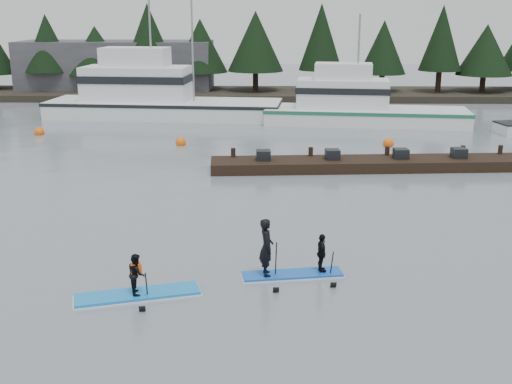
{
  "coord_description": "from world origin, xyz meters",
  "views": [
    {
      "loc": [
        0.47,
        -17.59,
        7.82
      ],
      "look_at": [
        0.0,
        6.0,
        1.1
      ],
      "focal_mm": 45.0,
      "sensor_mm": 36.0,
      "label": 1
    }
  ],
  "objects_px": {
    "fishing_boat_large": "(158,107)",
    "floating_dock": "(371,164)",
    "fishing_boat_medium": "(360,115)",
    "paddleboard_solo": "(137,285)",
    "paddleboard_duo": "(287,255)"
  },
  "relations": [
    {
      "from": "floating_dock",
      "to": "paddleboard_duo",
      "type": "height_order",
      "value": "paddleboard_duo"
    },
    {
      "from": "paddleboard_solo",
      "to": "fishing_boat_large",
      "type": "bearing_deg",
      "value": 82.05
    },
    {
      "from": "paddleboard_solo",
      "to": "paddleboard_duo",
      "type": "bearing_deg",
      "value": 3.33
    },
    {
      "from": "floating_dock",
      "to": "paddleboard_duo",
      "type": "xyz_separation_m",
      "value": [
        -4.65,
        -13.76,
        0.42
      ]
    },
    {
      "from": "fishing_boat_large",
      "to": "paddleboard_duo",
      "type": "height_order",
      "value": "fishing_boat_large"
    },
    {
      "from": "paddleboard_solo",
      "to": "fishing_boat_medium",
      "type": "bearing_deg",
      "value": 54.18
    },
    {
      "from": "paddleboard_duo",
      "to": "fishing_boat_medium",
      "type": "bearing_deg",
      "value": 68.51
    },
    {
      "from": "fishing_boat_large",
      "to": "floating_dock",
      "type": "height_order",
      "value": "fishing_boat_large"
    },
    {
      "from": "fishing_boat_medium",
      "to": "floating_dock",
      "type": "bearing_deg",
      "value": -88.58
    },
    {
      "from": "fishing_boat_medium",
      "to": "floating_dock",
      "type": "xyz_separation_m",
      "value": [
        -1.27,
        -13.61,
        -0.33
      ]
    },
    {
      "from": "fishing_boat_large",
      "to": "fishing_boat_medium",
      "type": "relative_size",
      "value": 1.22
    },
    {
      "from": "floating_dock",
      "to": "paddleboard_solo",
      "type": "height_order",
      "value": "paddleboard_solo"
    },
    {
      "from": "fishing_boat_large",
      "to": "paddleboard_solo",
      "type": "relative_size",
      "value": 4.95
    },
    {
      "from": "paddleboard_solo",
      "to": "paddleboard_duo",
      "type": "relative_size",
      "value": 1.15
    },
    {
      "from": "fishing_boat_large",
      "to": "fishing_boat_medium",
      "type": "distance_m",
      "value": 15.08
    }
  ]
}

